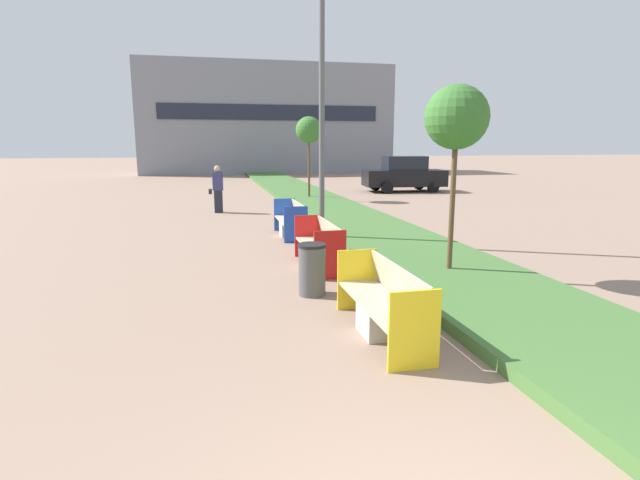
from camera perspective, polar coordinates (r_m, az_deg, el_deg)
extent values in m
cube|color=#426B33|center=(14.86, 5.01, 1.51)|extent=(2.80, 120.00, 0.18)
cube|color=gray|center=(44.38, -6.14, 13.49)|extent=(20.85, 6.42, 8.93)
cube|color=#1E2333|center=(41.17, -5.59, 14.31)|extent=(17.51, 0.08, 1.20)
cube|color=#ADA8A0|center=(6.83, 6.95, -9.03)|extent=(0.52, 0.60, 0.42)
cube|color=#BCAD8E|center=(6.76, 7.00, -7.20)|extent=(0.58, 2.16, 0.05)
cube|color=#BCAD8E|center=(6.77, 9.21, -4.89)|extent=(0.14, 2.08, 0.48)
cube|color=yellow|center=(5.79, 10.74, -10.16)|extent=(0.62, 0.04, 0.94)
cube|color=yellow|center=(7.75, 4.24, -4.51)|extent=(0.62, 0.04, 0.94)
cube|color=#ADA8A0|center=(10.38, -0.22, -1.94)|extent=(0.52, 0.60, 0.42)
cube|color=#BCAD8E|center=(10.33, -0.22, -0.70)|extent=(0.58, 2.01, 0.05)
cube|color=#BCAD8E|center=(10.35, 1.24, 0.79)|extent=(0.14, 1.93, 0.48)
cube|color=red|center=(9.35, 1.16, -1.76)|extent=(0.62, 0.04, 0.94)
cube|color=red|center=(11.31, -1.35, 0.49)|extent=(0.62, 0.04, 0.94)
cube|color=#ADA8A0|center=(13.82, -3.46, 1.31)|extent=(0.52, 0.60, 0.42)
cube|color=#BCAD8E|center=(13.79, -3.47, 2.25)|extent=(0.58, 1.85, 0.05)
cube|color=#BCAD8E|center=(13.79, -2.37, 3.37)|extent=(0.14, 1.78, 0.48)
cube|color=blue|center=(12.86, -2.78, 1.77)|extent=(0.62, 0.04, 0.94)
cube|color=blue|center=(14.71, -4.08, 2.93)|extent=(0.62, 0.04, 0.94)
cylinder|color=#4C4F51|center=(8.44, -0.91, -3.56)|extent=(0.46, 0.46, 0.83)
cylinder|color=black|center=(8.34, -0.92, -0.62)|extent=(0.48, 0.48, 0.05)
cylinder|color=#56595B|center=(12.71, 0.20, 14.99)|extent=(0.14, 0.14, 6.83)
cylinder|color=brown|center=(9.69, 14.85, 3.55)|extent=(0.10, 0.10, 2.68)
sphere|color=#38702D|center=(9.62, 15.35, 13.40)|extent=(1.17, 1.17, 1.17)
cylinder|color=brown|center=(22.33, -1.27, 8.10)|extent=(0.10, 0.10, 2.78)
sphere|color=#38702D|center=(22.30, -1.29, 12.47)|extent=(1.15, 1.15, 1.15)
cube|color=#232633|center=(18.82, -11.53, 4.34)|extent=(0.30, 0.22, 0.83)
cube|color=navy|center=(18.75, -11.62, 6.61)|extent=(0.38, 0.24, 0.67)
sphere|color=tan|center=(18.72, -11.67, 7.98)|extent=(0.23, 0.23, 0.23)
cube|color=#232328|center=(18.78, -12.43, 5.44)|extent=(0.12, 0.20, 0.18)
cube|color=black|center=(26.81, 9.57, 7.01)|extent=(4.35, 2.14, 0.84)
cube|color=black|center=(26.77, 9.63, 8.68)|extent=(2.24, 1.74, 0.72)
cylinder|color=black|center=(26.53, 12.81, 5.94)|extent=(0.60, 0.20, 0.60)
cylinder|color=black|center=(28.16, 11.23, 6.29)|extent=(0.60, 0.20, 0.60)
cylinder|color=black|center=(25.55, 7.68, 5.93)|extent=(0.60, 0.20, 0.60)
cylinder|color=black|center=(27.23, 6.35, 6.27)|extent=(0.60, 0.20, 0.60)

